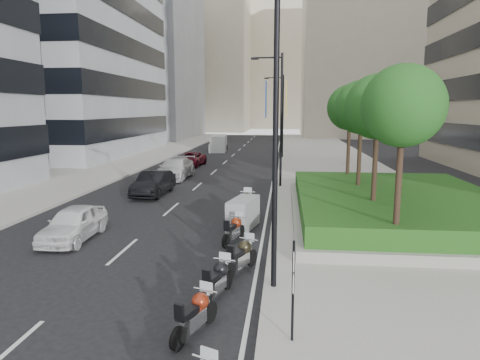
# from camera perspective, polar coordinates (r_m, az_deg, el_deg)

# --- Properties ---
(ground) EXTENTS (160.00, 160.00, 0.00)m
(ground) POSITION_cam_1_polar(r_m,az_deg,el_deg) (13.09, -15.52, -14.98)
(ground) COLOR black
(ground) RESTS_ON ground
(sidewalk_right) EXTENTS (10.00, 100.00, 0.15)m
(sidewalk_right) POSITION_cam_1_polar(r_m,az_deg,el_deg) (41.62, 12.07, 1.92)
(sidewalk_right) COLOR #9E9B93
(sidewalk_right) RESTS_ON ground
(sidewalk_left) EXTENTS (8.00, 100.00, 0.15)m
(sidewalk_left) POSITION_cam_1_polar(r_m,az_deg,el_deg) (44.58, -15.88, 2.25)
(sidewalk_left) COLOR #9E9B93
(sidewalk_left) RESTS_ON ground
(lane_edge) EXTENTS (0.12, 100.00, 0.01)m
(lane_edge) POSITION_cam_1_polar(r_m,az_deg,el_deg) (41.41, 4.75, 1.96)
(lane_edge) COLOR silver
(lane_edge) RESTS_ON ground
(lane_centre) EXTENTS (0.12, 100.00, 0.01)m
(lane_centre) POSITION_cam_1_polar(r_m,az_deg,el_deg) (41.84, -2.39, 2.06)
(lane_centre) COLOR silver
(lane_centre) RESTS_ON ground
(building_grey_far) EXTENTS (22.00, 26.00, 30.00)m
(building_grey_far) POSITION_cam_1_polar(r_m,az_deg,el_deg) (86.48, -13.85, 15.53)
(building_grey_far) COLOR gray
(building_grey_far) RESTS_ON ground
(building_cream_right) EXTENTS (28.00, 24.00, 36.00)m
(building_cream_right) POSITION_cam_1_polar(r_m,az_deg,el_deg) (93.57, 17.44, 16.74)
(building_cream_right) COLOR #B7AD93
(building_cream_right) RESTS_ON ground
(building_cream_left) EXTENTS (26.00, 24.00, 34.00)m
(building_cream_left) POSITION_cam_1_polar(r_m,az_deg,el_deg) (113.92, -5.66, 15.21)
(building_cream_left) COLOR #B7AD93
(building_cream_left) RESTS_ON ground
(building_cream_centre) EXTENTS (30.00, 24.00, 38.00)m
(building_cream_centre) POSITION_cam_1_polar(r_m,az_deg,el_deg) (131.79, 5.02, 15.29)
(building_cream_centre) COLOR #B7AD93
(building_cream_centre) RESTS_ON ground
(planter) EXTENTS (10.00, 14.00, 0.40)m
(planter) POSITION_cam_1_polar(r_m,az_deg,el_deg) (22.31, 19.99, -4.09)
(planter) COLOR gray
(planter) RESTS_ON sidewalk_right
(hedge) EXTENTS (9.40, 13.40, 0.80)m
(hedge) POSITION_cam_1_polar(r_m,az_deg,el_deg) (22.18, 20.07, -2.58)
(hedge) COLOR #175117
(hedge) RESTS_ON planter
(tree_0) EXTENTS (2.80, 2.80, 6.30)m
(tree_0) POSITION_cam_1_polar(r_m,az_deg,el_deg) (15.56, 20.93, 9.14)
(tree_0) COLOR #332319
(tree_0) RESTS_ON planter
(tree_1) EXTENTS (2.80, 2.80, 6.30)m
(tree_1) POSITION_cam_1_polar(r_m,az_deg,el_deg) (19.46, 17.91, 9.22)
(tree_1) COLOR #332319
(tree_1) RESTS_ON planter
(tree_2) EXTENTS (2.80, 2.80, 6.30)m
(tree_2) POSITION_cam_1_polar(r_m,az_deg,el_deg) (23.39, 15.90, 9.27)
(tree_2) COLOR #332319
(tree_2) RESTS_ON planter
(tree_3) EXTENTS (2.80, 2.80, 6.30)m
(tree_3) POSITION_cam_1_polar(r_m,az_deg,el_deg) (27.34, 14.47, 9.29)
(tree_3) COLOR #332319
(tree_3) RESTS_ON planter
(lamp_post_0) EXTENTS (2.34, 0.45, 9.00)m
(lamp_post_0) POSITION_cam_1_polar(r_m,az_deg,el_deg) (12.06, 4.04, 8.13)
(lamp_post_0) COLOR black
(lamp_post_0) RESTS_ON ground
(lamp_post_1) EXTENTS (2.34, 0.45, 9.00)m
(lamp_post_1) POSITION_cam_1_polar(r_m,az_deg,el_deg) (29.06, 5.23, 8.82)
(lamp_post_1) COLOR black
(lamp_post_1) RESTS_ON ground
(lamp_post_2) EXTENTS (2.34, 0.45, 9.00)m
(lamp_post_2) POSITION_cam_1_polar(r_m,az_deg,el_deg) (47.06, 5.55, 9.01)
(lamp_post_2) COLOR black
(lamp_post_2) RESTS_ON ground
(parking_sign) EXTENTS (0.06, 0.32, 2.50)m
(parking_sign) POSITION_cam_1_polar(r_m,az_deg,el_deg) (9.85, 7.09, -13.83)
(parking_sign) COLOR black
(parking_sign) RESTS_ON ground
(motorcycle_1) EXTENTS (0.88, 1.87, 0.97)m
(motorcycle_1) POSITION_cam_1_polar(r_m,az_deg,el_deg) (10.69, -5.92, -17.37)
(motorcycle_1) COLOR black
(motorcycle_1) RESTS_ON ground
(motorcycle_2) EXTENTS (0.81, 1.99, 1.02)m
(motorcycle_2) POSITION_cam_1_polar(r_m,az_deg,el_deg) (12.47, -2.98, -13.17)
(motorcycle_2) COLOR black
(motorcycle_2) RESTS_ON ground
(motorcycle_3) EXTENTS (1.00, 1.95, 1.03)m
(motorcycle_3) POSITION_cam_1_polar(r_m,az_deg,el_deg) (14.28, 0.22, -10.14)
(motorcycle_3) COLOR black
(motorcycle_3) RESTS_ON ground
(motorcycle_4) EXTENTS (0.84, 1.94, 1.00)m
(motorcycle_4) POSITION_cam_1_polar(r_m,az_deg,el_deg) (17.37, -0.80, -6.64)
(motorcycle_4) COLOR black
(motorcycle_4) RESTS_ON ground
(motorcycle_5) EXTENTS (1.38, 2.41, 1.37)m
(motorcycle_5) POSITION_cam_1_polar(r_m,az_deg,el_deg) (19.32, 0.43, -4.52)
(motorcycle_5) COLOR black
(motorcycle_5) RESTS_ON ground
(motorcycle_6) EXTENTS (0.78, 2.34, 1.16)m
(motorcycle_6) POSITION_cam_1_polar(r_m,az_deg,el_deg) (21.59, 0.76, -3.21)
(motorcycle_6) COLOR black
(motorcycle_6) RESTS_ON ground
(car_a) EXTENTS (1.76, 4.13, 1.39)m
(car_a) POSITION_cam_1_polar(r_m,az_deg,el_deg) (18.99, -21.32, -5.39)
(car_a) COLOR white
(car_a) RESTS_ON ground
(car_b) EXTENTS (1.74, 4.59, 1.50)m
(car_b) POSITION_cam_1_polar(r_m,az_deg,el_deg) (27.37, -11.46, -0.44)
(car_b) COLOR black
(car_b) RESTS_ON ground
(car_c) EXTENTS (2.40, 5.53, 1.58)m
(car_c) POSITION_cam_1_polar(r_m,az_deg,el_deg) (33.58, -8.64, 1.51)
(car_c) COLOR silver
(car_c) RESTS_ON ground
(car_d) EXTENTS (2.57, 4.91, 1.32)m
(car_d) POSITION_cam_1_polar(r_m,az_deg,el_deg) (40.95, -6.68, 2.76)
(car_d) COLOR maroon
(car_d) RESTS_ON ground
(delivery_van) EXTENTS (2.20, 4.98, 2.04)m
(delivery_van) POSITION_cam_1_polar(r_m,az_deg,el_deg) (55.06, -2.88, 4.80)
(delivery_van) COLOR silver
(delivery_van) RESTS_ON ground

